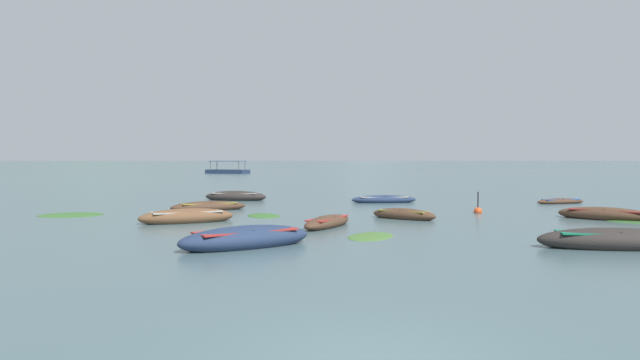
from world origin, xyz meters
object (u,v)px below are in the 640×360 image
object	(u,v)px
rowboat_3	(384,200)
rowboat_6	(209,207)
rowboat_9	(327,222)
rowboat_1	(404,215)
rowboat_4	(246,239)
rowboat_7	(606,215)
ferry_0	(228,171)
rowboat_2	(615,240)
rowboat_0	(236,197)
rowboat_8	(187,217)
rowboat_5	(561,201)
mooring_buoy	(478,211)

from	to	relation	value
rowboat_3	rowboat_6	size ratio (longest dim) A/B	1.02
rowboat_9	rowboat_1	bearing A→B (deg)	42.94
rowboat_4	rowboat_7	xyz separation A→B (m)	(14.40, 8.23, -0.04)
rowboat_1	rowboat_3	world-z (taller)	rowboat_1
ferry_0	rowboat_2	bearing A→B (deg)	-72.37
rowboat_2	rowboat_9	distance (m)	9.99
rowboat_9	rowboat_0	bearing A→B (deg)	113.03
rowboat_0	rowboat_7	distance (m)	21.40
rowboat_8	rowboat_4	bearing A→B (deg)	-62.06
rowboat_5	rowboat_9	world-z (taller)	rowboat_9
rowboat_7	rowboat_8	size ratio (longest dim) A/B	0.96
rowboat_8	ferry_0	xyz separation A→B (m)	(-13.95, 82.54, 0.22)
rowboat_1	rowboat_5	distance (m)	13.80
rowboat_0	ferry_0	world-z (taller)	ferry_0
rowboat_4	rowboat_8	bearing A→B (deg)	117.94
rowboat_0	rowboat_4	distance (m)	19.93
ferry_0	rowboat_9	bearing A→B (deg)	-76.72
rowboat_2	rowboat_8	xyz separation A→B (m)	(-14.38, 6.59, -0.01)
ferry_0	mooring_buoy	bearing A→B (deg)	-70.90
rowboat_2	rowboat_0	bearing A→B (deg)	126.78
rowboat_1	rowboat_3	xyz separation A→B (m)	(-0.09, 9.56, -0.00)
rowboat_4	rowboat_1	bearing A→B (deg)	55.75
rowboat_9	mooring_buoy	xyz separation A→B (m)	(7.22, 5.88, -0.07)
rowboat_4	rowboat_5	xyz separation A→B (m)	(15.98, 17.46, -0.12)
rowboat_1	mooring_buoy	xyz separation A→B (m)	(3.92, 2.81, -0.08)
rowboat_2	ferry_0	size ratio (longest dim) A/B	0.53
rowboat_0	rowboat_3	bearing A→B (deg)	-10.44
rowboat_3	rowboat_9	distance (m)	13.03
rowboat_0	rowboat_7	world-z (taller)	rowboat_0
rowboat_0	rowboat_1	distance (m)	14.68
rowboat_0	rowboat_8	size ratio (longest dim) A/B	1.01
rowboat_5	mooring_buoy	world-z (taller)	mooring_buoy
rowboat_8	ferry_0	size ratio (longest dim) A/B	0.48
rowboat_4	rowboat_9	distance (m)	5.74
rowboat_1	rowboat_2	distance (m)	9.80
rowboat_2	rowboat_5	distance (m)	18.17
rowboat_2	rowboat_5	size ratio (longest dim) A/B	1.37
rowboat_1	ferry_0	xyz separation A→B (m)	(-23.11, 80.84, 0.27)
rowboat_6	rowboat_8	size ratio (longest dim) A/B	0.98
rowboat_2	rowboat_5	world-z (taller)	rowboat_2
mooring_buoy	ferry_0	bearing A→B (deg)	109.10
rowboat_1	rowboat_9	world-z (taller)	rowboat_1
rowboat_0	rowboat_5	world-z (taller)	rowboat_0
rowboat_9	mooring_buoy	size ratio (longest dim) A/B	3.18
rowboat_4	ferry_0	distance (m)	90.84
ferry_0	rowboat_8	bearing A→B (deg)	-80.41
rowboat_1	mooring_buoy	size ratio (longest dim) A/B	2.63
rowboat_2	rowboat_8	bearing A→B (deg)	155.38
rowboat_0	rowboat_9	bearing A→B (deg)	-66.97
rowboat_8	rowboat_6	bearing A→B (deg)	93.64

